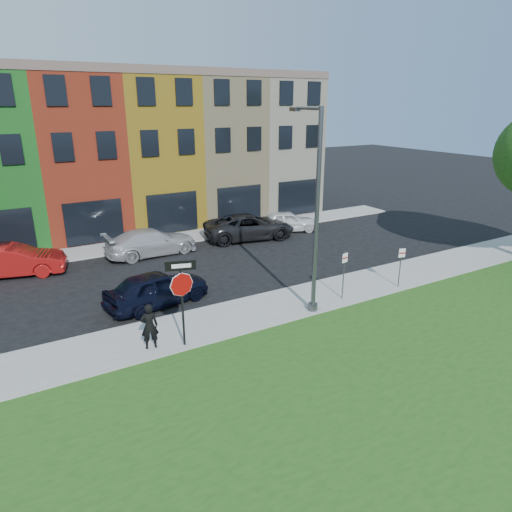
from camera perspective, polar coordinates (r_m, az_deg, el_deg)
ground at (r=17.70m, az=8.65°, el=-9.90°), size 120.00×120.00×0.00m
sidewalk_near at (r=20.90m, az=7.85°, el=-5.03°), size 40.00×3.00×0.12m
sidewalk_far at (r=29.07m, az=-14.97°, el=1.36°), size 40.00×2.40×0.12m
rowhouse_block at (r=34.14m, az=-17.76°, el=12.10°), size 30.00×10.12×10.00m
stop_sign at (r=15.91m, az=-9.29°, el=-3.74°), size 1.01×0.35×3.20m
man at (r=16.56m, az=-13.19°, el=-8.54°), size 0.75×0.61×1.69m
sedan_near at (r=20.20m, az=-12.27°, el=-3.95°), size 3.62×5.27×1.55m
parked_car_red at (r=26.07m, az=-28.06°, el=-0.53°), size 3.98×5.68×1.61m
parked_car_silver at (r=26.93m, az=-12.94°, el=1.72°), size 2.66×5.45×1.52m
parked_car_dark at (r=29.39m, az=-0.83°, el=3.71°), size 4.78×6.77×1.61m
parked_car_white at (r=31.18m, az=3.92°, el=4.36°), size 4.20×5.15×1.41m
street_lamp at (r=18.23m, az=7.29°, el=5.31°), size 0.65×2.57×8.16m
parking_sign_a at (r=20.24m, az=10.95°, el=-1.62°), size 0.32×0.10×2.21m
parking_sign_b at (r=22.26m, az=17.65°, el=-0.69°), size 0.31×0.14×1.94m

